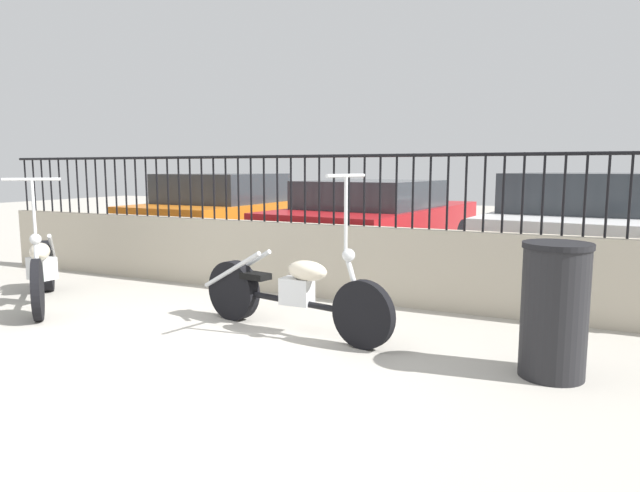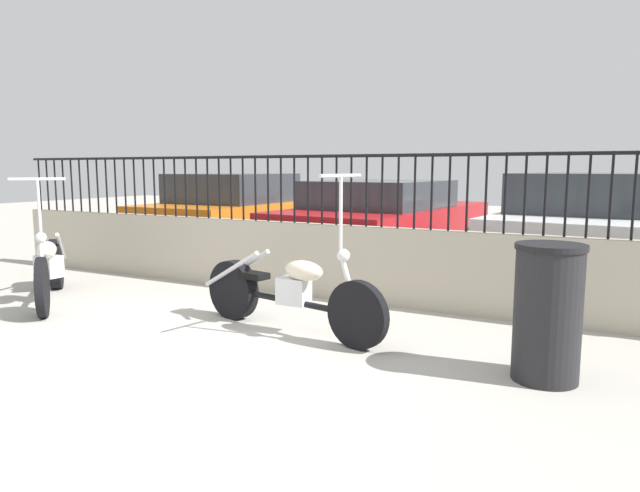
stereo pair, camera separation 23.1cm
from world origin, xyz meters
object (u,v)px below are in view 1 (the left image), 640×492
trash_bin (554,310)px  car_white (581,226)px  motorcycle_green (43,268)px  motorcycle_black (284,292)px  car_red (376,221)px  car_orange (228,213)px

trash_bin → car_white: bearing=89.4°
motorcycle_green → trash_bin: 5.26m
motorcycle_black → trash_bin: size_ratio=2.19×
trash_bin → car_red: car_red is taller
motorcycle_green → car_orange: bearing=137.5°
motorcycle_black → car_orange: 5.18m
motorcycle_green → car_white: size_ratio=0.38×
motorcycle_black → car_white: (2.35, 3.94, 0.35)m
car_white → motorcycle_black: bearing=154.9°
car_white → car_orange: bearing=95.9°
motorcycle_green → car_red: 4.68m
motorcycle_green → car_orange: 4.14m
motorcycle_green → car_red: motorcycle_green is taller
trash_bin → car_white: 4.13m
car_orange → car_red: (2.85, -0.13, -0.03)m
motorcycle_black → car_red: motorcycle_black is taller
trash_bin → car_orange: (-5.67, 4.10, 0.21)m
trash_bin → car_orange: bearing=144.1°
trash_bin → car_orange: 7.00m
motorcycle_black → motorcycle_green: (-2.96, -0.19, 0.02)m
motorcycle_green → trash_bin: motorcycle_green is taller
motorcycle_black → car_white: 4.60m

